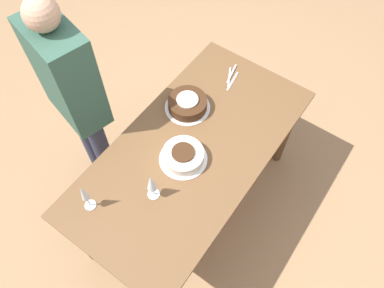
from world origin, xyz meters
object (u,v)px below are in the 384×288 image
object	(u,v)px
cake_center_white	(183,155)
wine_glass_near	(84,194)
wine_glass_far	(151,183)
person_cutting	(73,91)
cake_front_chocolate	(187,104)

from	to	relation	value
cake_center_white	wine_glass_near	world-z (taller)	wine_glass_near
wine_glass_near	wine_glass_far	bearing A→B (deg)	136.78
wine_glass_far	person_cutting	bearing A→B (deg)	-104.47
cake_center_white	wine_glass_far	world-z (taller)	wine_glass_far
wine_glass_far	person_cutting	world-z (taller)	person_cutting
cake_center_white	person_cutting	world-z (taller)	person_cutting
wine_glass_far	person_cutting	xyz separation A→B (m)	(-0.19, -0.72, 0.03)
cake_center_white	cake_front_chocolate	size ratio (longest dim) A/B	0.98
wine_glass_near	wine_glass_far	distance (m)	0.33
cake_front_chocolate	wine_glass_far	size ratio (longest dim) A/B	1.35
cake_center_white	wine_glass_near	distance (m)	0.56
person_cutting	cake_front_chocolate	bearing A→B (deg)	50.18
cake_front_chocolate	person_cutting	size ratio (longest dim) A/B	0.18
wine_glass_near	cake_center_white	bearing A→B (deg)	156.04
cake_center_white	cake_front_chocolate	world-z (taller)	cake_front_chocolate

